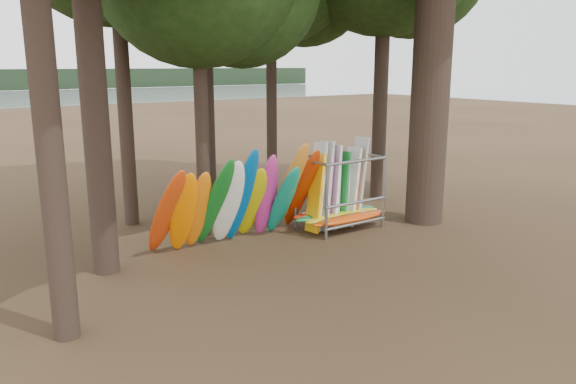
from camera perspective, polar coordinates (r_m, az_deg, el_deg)
ground at (r=15.27m, az=4.26°, el=-6.00°), size 120.00×120.00×0.00m
kayak_row at (r=15.60m, az=-4.71°, el=-0.86°), size 5.20×2.13×2.92m
storage_rack at (r=17.18m, az=5.20°, el=-0.28°), size 3.13×1.55×2.75m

